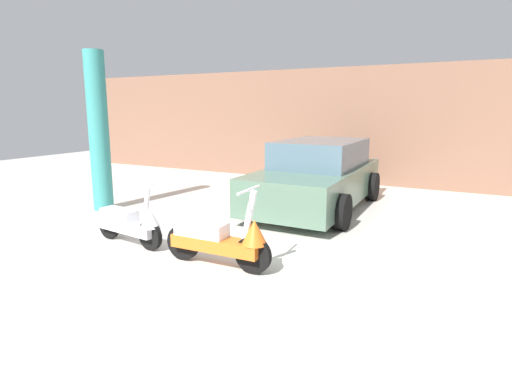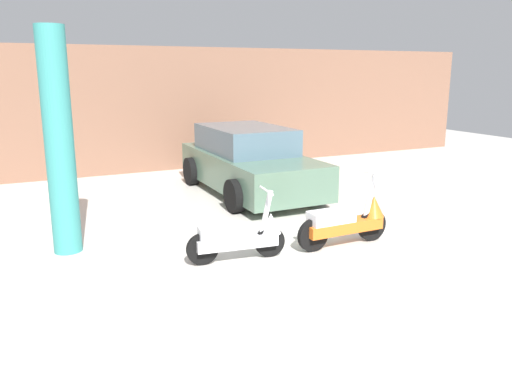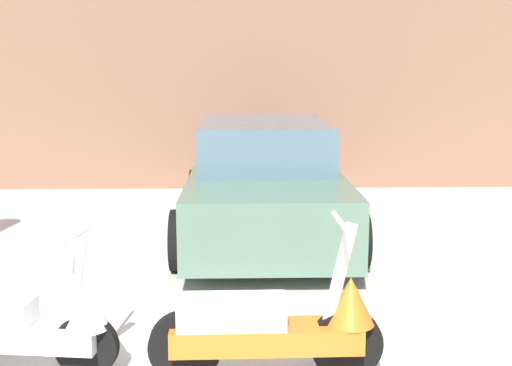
% 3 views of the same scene
% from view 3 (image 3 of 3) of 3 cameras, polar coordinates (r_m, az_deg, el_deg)
% --- Properties ---
extents(wall_back, '(19.60, 0.12, 3.31)m').
position_cam_3_polar(wall_back, '(11.32, -2.57, 7.84)').
color(wall_back, '#845B47').
rests_on(wall_back, ground_plane).
extents(scooter_front_left, '(1.46, 0.53, 1.02)m').
position_cam_3_polar(scooter_front_left, '(4.87, -19.86, -11.81)').
color(scooter_front_left, black).
rests_on(scooter_front_left, ground_plane).
extents(scooter_front_right, '(1.62, 0.58, 1.13)m').
position_cam_3_polar(scooter_front_right, '(4.51, 1.85, -12.46)').
color(scooter_front_right, black).
rests_on(scooter_front_right, ground_plane).
extents(car_rear_left, '(2.09, 4.31, 1.46)m').
position_cam_3_polar(car_rear_left, '(8.14, 0.74, 0.09)').
color(car_rear_left, '#51705B').
rests_on(car_rear_left, ground_plane).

